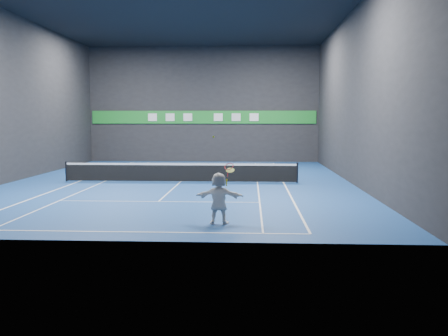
# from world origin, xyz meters

# --- Properties ---
(ground) EXTENTS (26.00, 26.00, 0.00)m
(ground) POSITION_xyz_m (0.00, 0.00, 0.00)
(ground) COLOR navy
(ground) RESTS_ON ground
(ceiling) EXTENTS (26.00, 26.00, 0.00)m
(ceiling) POSITION_xyz_m (0.00, 0.00, 9.00)
(ceiling) COLOR black
(ceiling) RESTS_ON ground
(wall_back) EXTENTS (18.00, 0.10, 9.00)m
(wall_back) POSITION_xyz_m (0.00, 13.00, 4.50)
(wall_back) COLOR black
(wall_back) RESTS_ON ground
(wall_front) EXTENTS (18.00, 0.10, 9.00)m
(wall_front) POSITION_xyz_m (0.00, -13.00, 4.50)
(wall_front) COLOR black
(wall_front) RESTS_ON ground
(wall_left) EXTENTS (0.10, 26.00, 9.00)m
(wall_left) POSITION_xyz_m (-9.00, 0.00, 4.50)
(wall_left) COLOR black
(wall_left) RESTS_ON ground
(wall_right) EXTENTS (0.10, 26.00, 9.00)m
(wall_right) POSITION_xyz_m (9.00, 0.00, 4.50)
(wall_right) COLOR black
(wall_right) RESTS_ON ground
(baseline_near) EXTENTS (10.98, 0.08, 0.01)m
(baseline_near) POSITION_xyz_m (0.00, -11.89, 0.00)
(baseline_near) COLOR white
(baseline_near) RESTS_ON ground
(baseline_far) EXTENTS (10.98, 0.08, 0.01)m
(baseline_far) POSITION_xyz_m (0.00, 11.89, 0.00)
(baseline_far) COLOR white
(baseline_far) RESTS_ON ground
(sideline_doubles_left) EXTENTS (0.08, 23.78, 0.01)m
(sideline_doubles_left) POSITION_xyz_m (-5.49, 0.00, 0.00)
(sideline_doubles_left) COLOR white
(sideline_doubles_left) RESTS_ON ground
(sideline_doubles_right) EXTENTS (0.08, 23.78, 0.01)m
(sideline_doubles_right) POSITION_xyz_m (5.49, 0.00, 0.00)
(sideline_doubles_right) COLOR white
(sideline_doubles_right) RESTS_ON ground
(sideline_singles_left) EXTENTS (0.06, 23.78, 0.01)m
(sideline_singles_left) POSITION_xyz_m (-4.11, 0.00, 0.00)
(sideline_singles_left) COLOR white
(sideline_singles_left) RESTS_ON ground
(sideline_singles_right) EXTENTS (0.06, 23.78, 0.01)m
(sideline_singles_right) POSITION_xyz_m (4.11, 0.00, 0.00)
(sideline_singles_right) COLOR white
(sideline_singles_right) RESTS_ON ground
(service_line_near) EXTENTS (8.23, 0.06, 0.01)m
(service_line_near) POSITION_xyz_m (0.00, -6.40, 0.00)
(service_line_near) COLOR white
(service_line_near) RESTS_ON ground
(service_line_far) EXTENTS (8.23, 0.06, 0.01)m
(service_line_far) POSITION_xyz_m (0.00, 6.40, 0.00)
(service_line_far) COLOR white
(service_line_far) RESTS_ON ground
(center_service_line) EXTENTS (0.06, 12.80, 0.01)m
(center_service_line) POSITION_xyz_m (0.00, 0.00, 0.00)
(center_service_line) COLOR white
(center_service_line) RESTS_ON ground
(player) EXTENTS (1.57, 0.60, 1.66)m
(player) POSITION_xyz_m (2.73, -10.59, 0.83)
(player) COLOR white
(player) RESTS_ON ground
(tennis_ball) EXTENTS (0.06, 0.06, 0.06)m
(tennis_ball) POSITION_xyz_m (2.56, -10.49, 2.78)
(tennis_ball) COLOR #B6D523
(tennis_ball) RESTS_ON player
(tennis_net) EXTENTS (12.50, 0.10, 1.07)m
(tennis_net) POSITION_xyz_m (0.00, 0.00, 0.54)
(tennis_net) COLOR black
(tennis_net) RESTS_ON ground
(sponsor_banner) EXTENTS (17.64, 0.11, 1.00)m
(sponsor_banner) POSITION_xyz_m (0.00, 12.93, 3.50)
(sponsor_banner) COLOR #1D882C
(sponsor_banner) RESTS_ON wall_back
(tennis_racket) EXTENTS (0.42, 0.32, 0.79)m
(tennis_racket) POSITION_xyz_m (3.04, -10.54, 1.76)
(tennis_racket) COLOR red
(tennis_racket) RESTS_ON player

